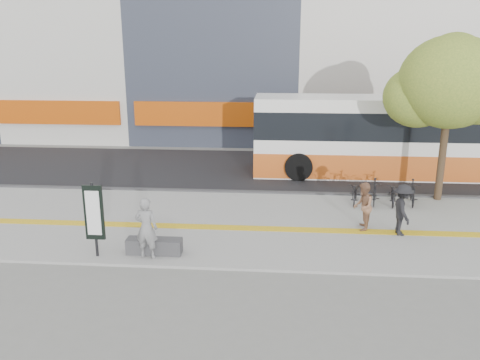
# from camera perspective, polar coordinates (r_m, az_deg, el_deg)

# --- Properties ---
(ground) EXTENTS (120.00, 120.00, 0.00)m
(ground) POSITION_cam_1_polar(r_m,az_deg,el_deg) (15.31, 0.74, -7.30)
(ground) COLOR slate
(ground) RESTS_ON ground
(sidewalk) EXTENTS (40.00, 7.00, 0.08)m
(sidewalk) POSITION_cam_1_polar(r_m,az_deg,el_deg) (16.68, 1.09, -5.16)
(sidewalk) COLOR gray
(sidewalk) RESTS_ON ground
(tactile_strip) EXTENTS (40.00, 0.45, 0.01)m
(tactile_strip) POSITION_cam_1_polar(r_m,az_deg,el_deg) (16.20, 0.98, -5.64)
(tactile_strip) COLOR gold
(tactile_strip) RESTS_ON sidewalk
(street) EXTENTS (40.00, 8.00, 0.06)m
(street) POSITION_cam_1_polar(r_m,az_deg,el_deg) (23.83, 2.20, 1.26)
(street) COLOR black
(street) RESTS_ON ground
(curb) EXTENTS (40.00, 0.25, 0.14)m
(curb) POSITION_cam_1_polar(r_m,az_deg,el_deg) (19.97, 1.71, -1.50)
(curb) COLOR #333335
(curb) RESTS_ON ground
(bench) EXTENTS (1.60, 0.45, 0.45)m
(bench) POSITION_cam_1_polar(r_m,az_deg,el_deg) (14.49, -9.99, -7.62)
(bench) COLOR #333335
(bench) RESTS_ON sidewalk
(signboard) EXTENTS (0.55, 0.10, 2.20)m
(signboard) POSITION_cam_1_polar(r_m,az_deg,el_deg) (14.32, -16.72, -3.79)
(signboard) COLOR black
(signboard) RESTS_ON sidewalk
(street_tree) EXTENTS (4.40, 3.80, 6.31)m
(street_tree) POSITION_cam_1_polar(r_m,az_deg,el_deg) (19.93, 23.24, 10.26)
(street_tree) COLOR #3A291A
(street_tree) RESTS_ON sidewalk
(bus) EXTENTS (13.43, 3.18, 3.57)m
(bus) POSITION_cam_1_polar(r_m,az_deg,el_deg) (23.63, 18.31, 4.60)
(bus) COLOR silver
(bus) RESTS_ON street
(bicycle_row) EXTENTS (2.89, 1.65, 0.92)m
(bicycle_row) POSITION_cam_1_polar(r_m,az_deg,el_deg) (19.29, 16.38, -1.40)
(bicycle_row) COLOR black
(bicycle_row) RESTS_ON sidewalk
(seated_woman) EXTENTS (0.70, 0.50, 1.79)m
(seated_woman) POSITION_cam_1_polar(r_m,az_deg,el_deg) (14.02, -10.90, -5.53)
(seated_woman) COLOR black
(seated_woman) RESTS_ON sidewalk
(pedestrian_tan) EXTENTS (0.72, 0.86, 1.58)m
(pedestrian_tan) POSITION_cam_1_polar(r_m,az_deg,el_deg) (16.34, 14.19, -3.01)
(pedestrian_tan) COLOR #895E43
(pedestrian_tan) RESTS_ON sidewalk
(pedestrian_dark) EXTENTS (0.67, 1.10, 1.66)m
(pedestrian_dark) POSITION_cam_1_polar(r_m,az_deg,el_deg) (16.26, 18.47, -3.32)
(pedestrian_dark) COLOR black
(pedestrian_dark) RESTS_ON sidewalk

